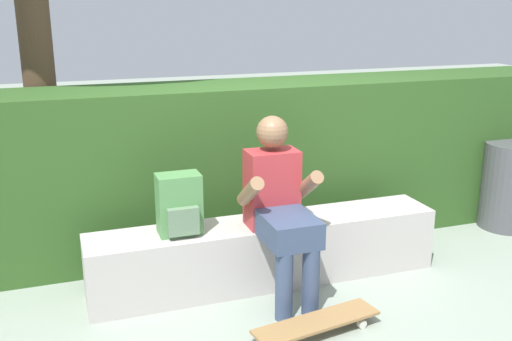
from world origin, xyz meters
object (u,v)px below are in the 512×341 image
at_px(bench_main, 267,252).
at_px(backpack_on_bench, 179,205).
at_px(person_skater, 280,204).
at_px(skateboard_near_person, 317,323).
at_px(trash_bin, 510,186).

distance_m(bench_main, backpack_on_bench, 0.74).
bearing_deg(person_skater, bench_main, 93.40).
bearing_deg(backpack_on_bench, skateboard_near_person, -48.96).
xyz_separation_m(skateboard_near_person, backpack_on_bench, (-0.65, 0.74, 0.57)).
bearing_deg(backpack_on_bench, trash_bin, 5.82).
relative_size(skateboard_near_person, backpack_on_bench, 2.05).
bearing_deg(trash_bin, bench_main, -172.92).
distance_m(skateboard_near_person, backpack_on_bench, 1.14).
height_order(person_skater, skateboard_near_person, person_skater).
bearing_deg(person_skater, backpack_on_bench, 162.45).
bearing_deg(backpack_on_bench, person_skater, -17.55).
height_order(skateboard_near_person, trash_bin, trash_bin).
distance_m(person_skater, trash_bin, 2.41).
bearing_deg(person_skater, skateboard_near_person, -87.07).
relative_size(bench_main, person_skater, 2.06).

